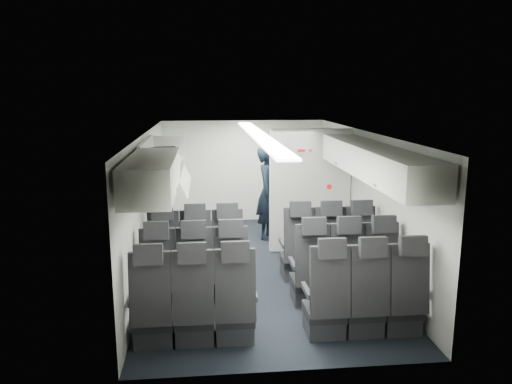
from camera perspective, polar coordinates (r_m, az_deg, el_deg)
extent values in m
cube|color=black|center=(8.05, 0.30, -8.65)|extent=(3.40, 6.00, 0.01)
cube|color=white|center=(7.58, 0.31, 6.81)|extent=(3.40, 6.00, 0.01)
cube|color=silver|center=(10.68, -1.43, 2.41)|extent=(3.40, 0.01, 2.15)
cube|color=silver|center=(4.89, 4.14, -8.89)|extent=(3.40, 0.01, 2.15)
cube|color=silver|center=(7.75, -12.29, -1.40)|extent=(0.01, 6.00, 2.15)
cube|color=silver|center=(8.10, 12.35, -0.84)|extent=(0.01, 6.00, 2.15)
cube|color=white|center=(7.58, 0.31, 6.51)|extent=(0.25, 5.52, 0.03)
cube|color=#232426|center=(7.52, -10.26, -8.12)|extent=(0.44, 0.46, 0.12)
cube|color=#2D2D33|center=(7.57, -10.21, -9.26)|extent=(0.42, 0.42, 0.22)
cube|color=#232426|center=(7.17, -10.52, -5.33)|extent=(0.44, 0.20, 0.80)
cube|color=#232426|center=(7.02, -10.67, -2.32)|extent=(0.30, 0.12, 0.23)
cube|color=#2D2D33|center=(7.42, -12.06, -6.17)|extent=(0.05, 0.40, 0.06)
cube|color=#2D2D33|center=(7.39, -8.64, -6.13)|extent=(0.05, 0.40, 0.06)
cube|color=#232426|center=(7.49, -6.79, -8.07)|extent=(0.44, 0.46, 0.12)
cube|color=#2D2D33|center=(7.55, -6.76, -9.22)|extent=(0.42, 0.42, 0.22)
cube|color=#232426|center=(7.15, -6.90, -5.27)|extent=(0.44, 0.20, 0.80)
cube|color=#232426|center=(6.99, -6.99, -2.25)|extent=(0.30, 0.12, 0.23)
cube|color=#2D2D33|center=(7.38, -8.56, -6.13)|extent=(0.05, 0.40, 0.06)
cube|color=#2D2D33|center=(7.38, -5.13, -6.07)|extent=(0.05, 0.40, 0.06)
cube|color=#232426|center=(7.50, -3.32, -8.00)|extent=(0.44, 0.46, 0.12)
cube|color=#2D2D33|center=(7.55, -3.31, -9.14)|extent=(0.42, 0.42, 0.22)
cube|color=#232426|center=(7.15, -3.28, -5.19)|extent=(0.44, 0.20, 0.80)
cube|color=#232426|center=(7.00, -3.30, -2.17)|extent=(0.30, 0.12, 0.23)
cube|color=#2D2D33|center=(7.38, -5.05, -6.07)|extent=(0.05, 0.40, 0.06)
cube|color=#2D2D33|center=(7.39, -1.62, -5.98)|extent=(0.05, 0.40, 0.06)
cube|color=#232426|center=(7.61, 4.60, -7.71)|extent=(0.44, 0.46, 0.12)
cube|color=#2D2D33|center=(7.67, 4.58, -8.84)|extent=(0.42, 0.42, 0.22)
cube|color=#232426|center=(7.27, 4.97, -4.94)|extent=(0.44, 0.20, 0.80)
cube|color=#232426|center=(7.12, 5.10, -1.96)|extent=(0.30, 0.12, 0.23)
cube|color=#2D2D33|center=(7.46, 3.00, -5.83)|extent=(0.05, 0.40, 0.06)
cube|color=#2D2D33|center=(7.54, 6.33, -5.70)|extent=(0.05, 0.40, 0.06)
cube|color=#232426|center=(7.70, 7.92, -7.55)|extent=(0.44, 0.46, 0.12)
cube|color=#2D2D33|center=(7.76, 7.89, -8.67)|extent=(0.42, 0.42, 0.22)
cube|color=#232426|center=(7.36, 8.42, -4.80)|extent=(0.44, 0.20, 0.80)
cube|color=#232426|center=(7.21, 8.61, -1.86)|extent=(0.30, 0.12, 0.23)
cube|color=#2D2D33|center=(7.54, 6.40, -5.70)|extent=(0.05, 0.40, 0.06)
cube|color=#2D2D33|center=(7.64, 9.64, -5.55)|extent=(0.05, 0.40, 0.06)
cube|color=#232426|center=(7.82, 11.15, -7.37)|extent=(0.44, 0.46, 0.12)
cube|color=#2D2D33|center=(7.87, 11.10, -8.47)|extent=(0.42, 0.42, 0.22)
cube|color=#232426|center=(7.48, 11.77, -4.65)|extent=(0.44, 0.20, 0.80)
cube|color=#232426|center=(7.34, 12.02, -1.76)|extent=(0.30, 0.12, 0.23)
cube|color=#2D2D33|center=(7.65, 9.71, -5.55)|extent=(0.05, 0.40, 0.06)
cube|color=#2D2D33|center=(7.77, 12.85, -5.39)|extent=(0.05, 0.40, 0.06)
cube|color=#232426|center=(6.68, -10.83, -10.72)|extent=(0.44, 0.46, 0.12)
cube|color=#2D2D33|center=(6.74, -10.78, -11.98)|extent=(0.42, 0.42, 0.22)
cube|color=#232426|center=(6.32, -11.15, -7.70)|extent=(0.44, 0.20, 0.80)
cube|color=#232426|center=(6.15, -11.34, -4.33)|extent=(0.30, 0.12, 0.23)
cube|color=#2D2D33|center=(6.58, -12.87, -8.56)|extent=(0.05, 0.40, 0.06)
cube|color=#2D2D33|center=(6.53, -9.00, -8.53)|extent=(0.05, 0.40, 0.06)
cube|color=#232426|center=(6.65, -6.90, -10.68)|extent=(0.44, 0.46, 0.12)
cube|color=#2D2D33|center=(6.72, -6.86, -11.94)|extent=(0.42, 0.42, 0.22)
cube|color=#232426|center=(6.29, -7.03, -7.64)|extent=(0.44, 0.20, 0.80)
cube|color=#232426|center=(6.12, -7.13, -4.26)|extent=(0.30, 0.12, 0.23)
cube|color=#2D2D33|center=(6.53, -8.91, -8.53)|extent=(0.05, 0.40, 0.06)
cube|color=#2D2D33|center=(6.52, -5.01, -8.47)|extent=(0.05, 0.40, 0.06)
cube|color=#232426|center=(6.66, -2.96, -10.59)|extent=(0.44, 0.46, 0.12)
cube|color=#2D2D33|center=(6.72, -2.94, -11.85)|extent=(0.42, 0.42, 0.22)
cube|color=#232426|center=(6.29, -2.90, -7.55)|extent=(0.44, 0.20, 0.80)
cube|color=#232426|center=(6.13, -2.91, -4.17)|extent=(0.30, 0.12, 0.23)
cube|color=#2D2D33|center=(6.52, -4.92, -8.46)|extent=(0.05, 0.40, 0.06)
cube|color=#2D2D33|center=(6.54, -1.03, -8.36)|extent=(0.05, 0.40, 0.06)
cube|color=#232426|center=(6.79, 5.99, -10.21)|extent=(0.44, 0.46, 0.12)
cube|color=#2D2D33|center=(6.85, 5.96, -11.45)|extent=(0.42, 0.42, 0.22)
cube|color=#232426|center=(6.43, 6.48, -7.20)|extent=(0.44, 0.20, 0.80)
cube|color=#232426|center=(6.26, 6.66, -3.88)|extent=(0.30, 0.12, 0.23)
cube|color=#2D2D33|center=(6.62, 4.21, -8.15)|extent=(0.05, 0.40, 0.06)
cube|color=#2D2D33|center=(6.71, 7.95, -7.97)|extent=(0.05, 0.40, 0.06)
cube|color=#232426|center=(6.89, 9.71, -9.97)|extent=(0.44, 0.46, 0.12)
cube|color=#2D2D33|center=(6.95, 9.67, -11.20)|extent=(0.42, 0.42, 0.22)
cube|color=#232426|center=(6.54, 10.36, -7.00)|extent=(0.44, 0.20, 0.80)
cube|color=#232426|center=(6.37, 10.62, -3.73)|extent=(0.30, 0.12, 0.23)
cube|color=#2D2D33|center=(6.71, 8.03, -7.96)|extent=(0.05, 0.40, 0.06)
cube|color=#2D2D33|center=(6.82, 11.66, -7.75)|extent=(0.05, 0.40, 0.06)
cube|color=#232426|center=(7.02, 13.31, -9.71)|extent=(0.44, 0.46, 0.12)
cube|color=#2D2D33|center=(7.08, 13.24, -10.92)|extent=(0.42, 0.42, 0.22)
cube|color=#232426|center=(6.67, 14.10, -6.77)|extent=(0.44, 0.20, 0.80)
cube|color=#232426|center=(6.51, 14.42, -3.57)|extent=(0.30, 0.12, 0.23)
cube|color=#2D2D33|center=(6.83, 11.74, -7.74)|extent=(0.05, 0.40, 0.06)
cube|color=#2D2D33|center=(6.97, 15.22, -7.51)|extent=(0.05, 0.40, 0.06)
cube|color=#232426|center=(5.86, -11.57, -14.05)|extent=(0.44, 0.46, 0.12)
cube|color=#2D2D33|center=(5.93, -11.51, -15.45)|extent=(0.42, 0.42, 0.22)
cube|color=#232426|center=(5.48, -11.99, -10.80)|extent=(0.44, 0.20, 0.80)
cube|color=#232426|center=(5.29, -12.23, -7.00)|extent=(0.30, 0.12, 0.23)
cube|color=#2D2D33|center=(5.75, -13.95, -11.64)|extent=(0.05, 0.40, 0.06)
cube|color=#2D2D33|center=(5.70, -9.47, -11.65)|extent=(0.05, 0.40, 0.06)
cube|color=#232426|center=(5.83, -7.04, -14.03)|extent=(0.44, 0.46, 0.12)
cube|color=#2D2D33|center=(5.90, -7.00, -15.43)|extent=(0.42, 0.42, 0.22)
cube|color=#232426|center=(5.45, -7.20, -10.76)|extent=(0.44, 0.20, 0.80)
cube|color=#232426|center=(5.26, -7.32, -6.94)|extent=(0.30, 0.12, 0.23)
cube|color=#2D2D33|center=(5.70, -9.37, -11.64)|extent=(0.05, 0.40, 0.06)
cube|color=#2D2D33|center=(5.69, -4.85, -11.58)|extent=(0.05, 0.40, 0.06)
cube|color=#232426|center=(5.84, -2.48, -13.92)|extent=(0.44, 0.46, 0.12)
cube|color=#2D2D33|center=(5.91, -2.47, -15.32)|extent=(0.42, 0.42, 0.22)
cube|color=#232426|center=(5.45, -2.38, -10.65)|extent=(0.44, 0.20, 0.80)
cube|color=#232426|center=(5.27, -2.39, -6.83)|extent=(0.30, 0.12, 0.23)
cube|color=#2D2D33|center=(5.69, -4.75, -11.57)|extent=(0.05, 0.40, 0.06)
cube|color=#2D2D33|center=(5.71, -0.24, -11.43)|extent=(0.05, 0.40, 0.06)
cube|color=#232426|center=(5.98, 7.79, -13.37)|extent=(0.44, 0.46, 0.12)
cube|color=#2D2D33|center=(6.05, 7.75, -14.75)|extent=(0.42, 0.42, 0.22)
cube|color=#232426|center=(5.61, 8.46, -10.13)|extent=(0.44, 0.20, 0.80)
cube|color=#232426|center=(5.43, 8.71, -6.40)|extent=(0.30, 0.12, 0.23)
cube|color=#2D2D33|center=(5.79, 5.79, -11.14)|extent=(0.05, 0.40, 0.06)
cube|color=#2D2D33|center=(5.90, 10.06, -10.86)|extent=(0.05, 0.40, 0.06)
cube|color=#232426|center=(6.10, 12.02, -13.02)|extent=(0.44, 0.46, 0.12)
cube|color=#2D2D33|center=(6.16, 11.95, -14.38)|extent=(0.42, 0.42, 0.22)
cube|color=#232426|center=(5.73, 12.89, -9.82)|extent=(0.44, 0.20, 0.80)
cube|color=#232426|center=(5.55, 13.24, -6.15)|extent=(0.30, 0.12, 0.23)
cube|color=#2D2D33|center=(5.90, 10.15, -10.85)|extent=(0.05, 0.40, 0.06)
cube|color=#2D2D33|center=(6.03, 14.24, -10.52)|extent=(0.05, 0.40, 0.06)
cube|color=#232426|center=(6.24, 16.05, -12.62)|extent=(0.44, 0.46, 0.12)
cube|color=#2D2D33|center=(6.31, 15.97, -13.95)|extent=(0.42, 0.42, 0.22)
cube|color=#232426|center=(5.89, 17.10, -9.46)|extent=(0.44, 0.20, 0.80)
cube|color=#232426|center=(5.71, 17.53, -5.89)|extent=(0.30, 0.12, 0.23)
cube|color=#2D2D33|center=(6.03, 14.33, -10.51)|extent=(0.05, 0.40, 0.06)
cube|color=#2D2D33|center=(6.19, 18.22, -10.15)|extent=(0.05, 0.40, 0.06)
cube|color=white|center=(5.62, -11.79, 1.88)|extent=(0.52, 1.80, 0.40)
cylinder|color=slate|center=(5.62, -9.19, 0.34)|extent=(0.04, 0.10, 0.04)
cube|color=#9E9E93|center=(7.37, -10.38, 2.65)|extent=(0.52, 1.70, 0.04)
cube|color=white|center=(7.37, -12.46, 4.13)|extent=(0.06, 1.70, 0.44)
cube|color=white|center=(6.52, -10.99, 3.25)|extent=(0.52, 0.04, 0.40)
cube|color=white|center=(8.16, -9.99, 4.94)|extent=(0.52, 0.04, 0.40)
cube|color=white|center=(7.37, -8.41, 1.85)|extent=(0.21, 1.61, 0.38)
cube|color=white|center=(6.01, 15.84, 2.31)|extent=(0.52, 1.80, 0.40)
cylinder|color=slate|center=(5.95, 13.52, 0.78)|extent=(0.04, 0.10, 0.04)
cube|color=white|center=(7.64, 11.04, 4.46)|extent=(0.52, 1.70, 0.40)
cylinder|color=slate|center=(7.60, 9.18, 3.26)|extent=(0.04, 0.10, 0.04)
cube|color=white|center=(8.67, 6.18, 0.18)|extent=(1.40, 0.12, 2.13)
cube|color=white|center=(8.46, 5.53, 4.75)|extent=(0.24, 0.01, 0.10)
cube|color=red|center=(8.44, 5.21, 4.74)|extent=(0.13, 0.01, 0.04)
cube|color=red|center=(8.47, 6.21, 4.74)|extent=(0.05, 0.01, 0.03)
cylinder|color=white|center=(8.66, 8.36, 0.62)|extent=(0.11, 0.01, 0.11)
cylinder|color=red|center=(8.65, 8.37, 0.61)|extent=(0.09, 0.01, 0.09)
cube|color=#939399|center=(10.54, 3.85, 1.57)|extent=(0.85, 0.50, 1.90)
cube|color=#3F3F42|center=(10.38, 4.05, -1.12)|extent=(0.80, 0.01, 0.02)
cube|color=#3F3F42|center=(10.28, 4.09, 1.60)|extent=(0.80, 0.01, 0.02)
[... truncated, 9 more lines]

